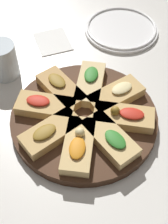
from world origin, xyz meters
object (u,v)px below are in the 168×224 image
object	(u,v)px
serving_board	(84,118)
water_glass	(3,60)
plate_left	(121,29)
napkin_stack	(53,41)

from	to	relation	value
serving_board	water_glass	world-z (taller)	water_glass
serving_board	plate_left	distance (m)	0.38
serving_board	napkin_stack	size ratio (longest dim) A/B	3.08
serving_board	napkin_stack	world-z (taller)	serving_board
serving_board	plate_left	xyz separation A→B (m)	(-0.37, 0.10, -0.00)
plate_left	napkin_stack	bearing A→B (deg)	-72.60
plate_left	napkin_stack	size ratio (longest dim) A/B	2.02
water_glass	serving_board	bearing A→B (deg)	55.39
plate_left	water_glass	distance (m)	0.39
plate_left	water_glass	size ratio (longest dim) A/B	2.36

